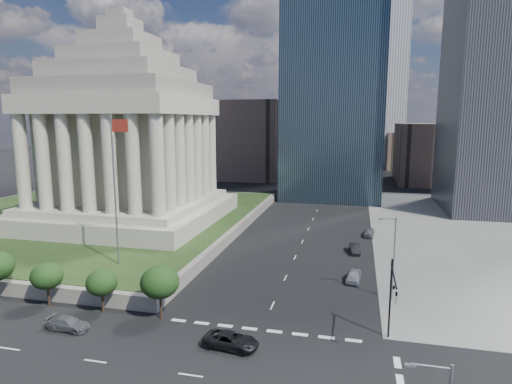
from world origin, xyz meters
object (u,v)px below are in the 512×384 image
(war_memorial, at_px, (125,119))
(traffic_signal_ne, at_px, (392,294))
(parked_sedan_far, at_px, (369,232))
(pickup_truck, at_px, (231,340))
(suv_grey, at_px, (68,324))
(parked_sedan_mid, at_px, (355,249))
(parked_sedan_near, at_px, (354,276))
(street_lamp_north, at_px, (393,253))
(flagpole, at_px, (115,182))

(war_memorial, relative_size, traffic_signal_ne, 4.88)
(parked_sedan_far, bearing_deg, traffic_signal_ne, -84.03)
(pickup_truck, height_order, suv_grey, pickup_truck)
(parked_sedan_mid, bearing_deg, parked_sedan_near, -97.02)
(pickup_truck, bearing_deg, parked_sedan_near, -22.01)
(suv_grey, height_order, parked_sedan_far, parked_sedan_far)
(war_memorial, relative_size, street_lamp_north, 3.90)
(flagpole, height_order, traffic_signal_ne, flagpole)
(flagpole, height_order, parked_sedan_near, flagpole)
(war_memorial, height_order, parked_sedan_mid, war_memorial)
(street_lamp_north, height_order, parked_sedan_far, street_lamp_north)
(flagpole, bearing_deg, parked_sedan_far, 41.38)
(traffic_signal_ne, bearing_deg, parked_sedan_mid, 96.93)
(flagpole, distance_m, parked_sedan_mid, 38.04)
(street_lamp_north, bearing_deg, parked_sedan_near, 131.65)
(parked_sedan_near, xyz_separation_m, parked_sedan_far, (2.45, 23.45, 0.03))
(traffic_signal_ne, height_order, parked_sedan_mid, traffic_signal_ne)
(war_memorial, relative_size, parked_sedan_near, 9.16)
(traffic_signal_ne, height_order, parked_sedan_near, traffic_signal_ne)
(flagpole, xyz_separation_m, pickup_truck, (19.88, -14.00, -12.39))
(traffic_signal_ne, relative_size, parked_sedan_near, 1.88)
(parked_sedan_near, bearing_deg, suv_grey, -137.44)
(parked_sedan_far, bearing_deg, street_lamp_north, -81.75)
(street_lamp_north, relative_size, parked_sedan_near, 2.35)
(war_memorial, distance_m, traffic_signal_ne, 60.00)
(flagpole, bearing_deg, traffic_signal_ne, -16.71)
(traffic_signal_ne, bearing_deg, street_lamp_north, 85.81)
(parked_sedan_mid, bearing_deg, traffic_signal_ne, -90.09)
(flagpole, xyz_separation_m, traffic_signal_ne, (34.33, -10.30, -7.86))
(flagpole, distance_m, traffic_signal_ne, 36.69)
(traffic_signal_ne, distance_m, pickup_truck, 15.58)
(flagpole, relative_size, parked_sedan_mid, 4.78)
(parked_sedan_near, distance_m, parked_sedan_mid, 12.63)
(parked_sedan_near, distance_m, parked_sedan_far, 23.58)
(parked_sedan_near, relative_size, parked_sedan_mid, 1.02)
(war_memorial, bearing_deg, traffic_signal_ne, -36.42)
(pickup_truck, xyz_separation_m, suv_grey, (-17.16, -0.48, -0.08))
(parked_sedan_near, xyz_separation_m, parked_sedan_mid, (0.00, 12.63, -0.04))
(parked_sedan_mid, distance_m, parked_sedan_far, 11.10)
(flagpole, relative_size, traffic_signal_ne, 2.50)
(parked_sedan_mid, bearing_deg, pickup_truck, -115.63)
(parked_sedan_mid, bearing_deg, suv_grey, -137.46)
(parked_sedan_mid, bearing_deg, parked_sedan_far, 70.23)
(street_lamp_north, distance_m, parked_sedan_near, 8.17)
(war_memorial, height_order, pickup_truck, war_memorial)
(pickup_truck, bearing_deg, street_lamp_north, -38.67)
(parked_sedan_near, bearing_deg, traffic_signal_ne, -71.13)
(street_lamp_north, distance_m, parked_sedan_mid, 18.69)
(suv_grey, bearing_deg, street_lamp_north, -63.07)
(street_lamp_north, height_order, pickup_truck, street_lamp_north)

